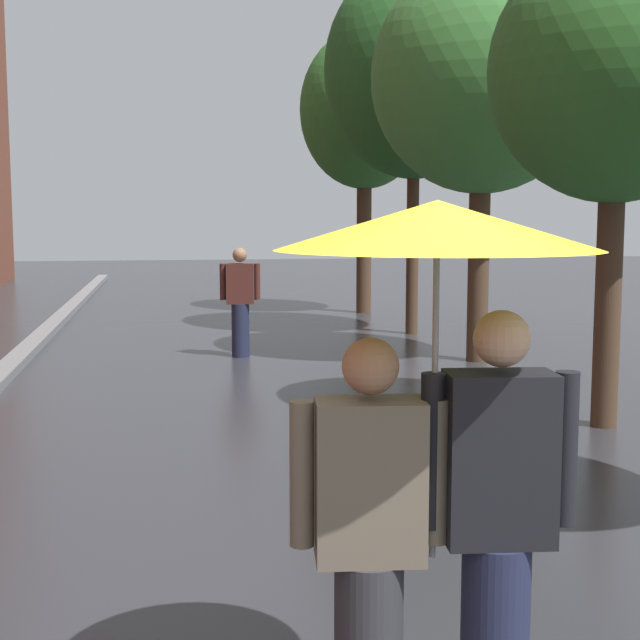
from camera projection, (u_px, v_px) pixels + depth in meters
name	position (u px, v px, depth m)	size (l,w,h in m)	color
kerb_strip	(10.00, 366.00, 12.06)	(0.30, 36.00, 0.12)	slate
street_tree_1	(616.00, 72.00, 8.51)	(2.42, 2.42, 4.69)	#473323
street_tree_2	(482.00, 79.00, 12.43)	(3.08, 3.08, 5.56)	#473323
street_tree_3	(415.00, 71.00, 15.32)	(3.09, 3.09, 6.37)	#473323
street_tree_4	(365.00, 111.00, 18.77)	(2.71, 2.71, 5.91)	#473323
couple_under_umbrella	(436.00, 388.00, 3.29)	(1.19, 1.19, 2.13)	#2D2D33
pedestrian_walking_midground	(240.00, 302.00, 13.17)	(0.59, 0.26, 1.60)	#1E233D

